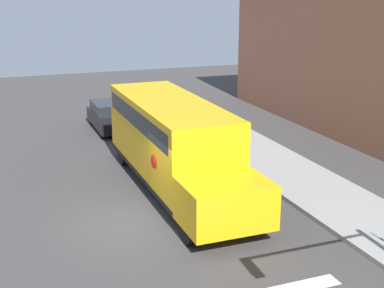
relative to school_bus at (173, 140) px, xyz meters
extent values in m
plane|color=#3A3838|center=(2.46, -1.93, -1.77)|extent=(60.00, 60.00, 0.00)
cube|color=gray|center=(2.46, 4.57, -1.70)|extent=(44.00, 3.00, 0.15)
cube|color=#EAA80F|center=(-0.43, 0.00, 0.01)|extent=(7.82, 2.50, 2.66)
cube|color=#EAA80F|center=(4.45, 0.00, -0.67)|extent=(1.92, 2.50, 1.30)
cube|color=black|center=(-0.43, 0.00, -1.24)|extent=(7.82, 2.54, 0.16)
cube|color=black|center=(-0.43, 0.00, 0.79)|extent=(7.20, 2.53, 0.64)
cylinder|color=red|center=(1.72, -1.29, -0.12)|extent=(0.44, 0.02, 0.44)
cylinder|color=black|center=(4.35, 1.08, -1.27)|extent=(1.00, 0.30, 1.00)
cylinder|color=black|center=(4.35, -1.08, -1.27)|extent=(1.00, 0.30, 1.00)
cylinder|color=black|center=(-3.14, 1.08, -1.27)|extent=(1.00, 0.30, 1.00)
cylinder|color=black|center=(-3.14, -1.08, -1.27)|extent=(1.00, 0.30, 1.00)
cube|color=black|center=(-8.72, -0.34, -1.24)|extent=(4.00, 1.72, 0.62)
cube|color=#1E2328|center=(-8.96, -0.34, -0.67)|extent=(2.24, 1.58, 0.53)
cylinder|color=black|center=(-7.40, 0.40, -1.45)|extent=(0.64, 0.22, 0.64)
cylinder|color=black|center=(-7.40, -1.07, -1.45)|extent=(0.64, 0.22, 0.64)
cylinder|color=black|center=(-10.04, 0.40, -1.45)|extent=(0.64, 0.22, 0.64)
cylinder|color=black|center=(-10.04, -1.07, -1.45)|extent=(0.64, 0.22, 0.64)
camera|label=1|loc=(17.24, -5.93, 5.26)|focal=50.00mm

